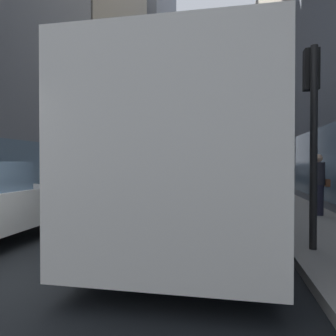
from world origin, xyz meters
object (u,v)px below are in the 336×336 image
pedestrian_with_handbag (319,184)px  car_silver_sedan (204,171)px  transit_bus (202,157)px  car_black_suv (197,168)px  traffic_light_near (313,113)px  dalmatian_dog (82,227)px

pedestrian_with_handbag → car_silver_sedan: bearing=102.0°
transit_bus → pedestrian_with_handbag: (3.18, 0.42, -0.76)m
transit_bus → car_black_suv: 41.23m
car_black_suv → traffic_light_near: size_ratio=1.17×
transit_bus → traffic_light_near: 3.82m
car_silver_sedan → traffic_light_near: traffic_light_near is taller
car_silver_sedan → car_black_suv: 18.20m
transit_bus → car_silver_sedan: transit_bus is taller
car_silver_sedan → dalmatian_dog: 26.85m
transit_bus → car_black_suv: size_ratio=2.89×
car_silver_sedan → dalmatian_dog: car_silver_sedan is taller
car_black_suv → pedestrian_with_handbag: size_ratio=2.36×
car_silver_sedan → car_black_suv: (-2.40, 18.04, 0.00)m
car_black_suv → pedestrian_with_handbag: 41.23m
traffic_light_near → car_silver_sedan: bearing=98.1°
pedestrian_with_handbag → car_black_suv: bearing=100.0°
dalmatian_dog → pedestrian_with_handbag: pedestrian_with_handbag is taller
car_black_suv → transit_bus: bearing=-84.4°
transit_bus → pedestrian_with_handbag: 3.30m
pedestrian_with_handbag → transit_bus: bearing=-172.4°
pedestrian_with_handbag → traffic_light_near: (-1.08, -3.55, 1.42)m
car_silver_sedan → dalmatian_dog: size_ratio=4.10×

